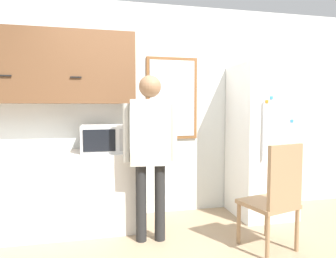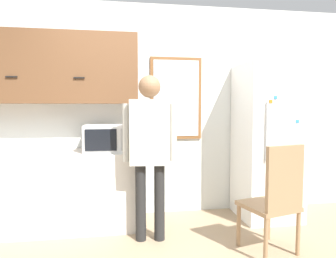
# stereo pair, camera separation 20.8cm
# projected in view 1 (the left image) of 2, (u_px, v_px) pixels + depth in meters

# --- Properties ---
(back_wall) EXTENTS (6.00, 0.06, 2.70)m
(back_wall) POSITION_uv_depth(u_px,v_px,m) (145.00, 110.00, 3.87)
(back_wall) COLOR silver
(back_wall) RESTS_ON ground_plane
(counter) EXTENTS (2.03, 0.65, 0.88)m
(counter) POSITION_uv_depth(u_px,v_px,m) (45.00, 193.00, 3.33)
(counter) COLOR silver
(counter) RESTS_ON ground_plane
(upper_cabinets) EXTENTS (2.03, 0.36, 0.82)m
(upper_cabinets) POSITION_uv_depth(u_px,v_px,m) (44.00, 67.00, 3.38)
(upper_cabinets) COLOR brown
(microwave) EXTENTS (0.48, 0.43, 0.30)m
(microwave) POSITION_uv_depth(u_px,v_px,m) (103.00, 138.00, 3.41)
(microwave) COLOR white
(microwave) RESTS_ON counter
(person) EXTENTS (0.55, 0.26, 1.71)m
(person) POSITION_uv_depth(u_px,v_px,m) (150.00, 141.00, 3.06)
(person) COLOR black
(person) RESTS_ON ground_plane
(refrigerator) EXTENTS (0.70, 0.73, 1.93)m
(refrigerator) POSITION_uv_depth(u_px,v_px,m) (261.00, 141.00, 3.84)
(refrigerator) COLOR white
(refrigerator) RESTS_ON ground_plane
(chair) EXTENTS (0.55, 0.55, 1.05)m
(chair) POSITION_uv_depth(u_px,v_px,m) (276.00, 194.00, 2.85)
(chair) COLOR #997551
(chair) RESTS_ON ground_plane
(window) EXTENTS (0.67, 0.05, 1.06)m
(window) POSITION_uv_depth(u_px,v_px,m) (172.00, 98.00, 3.89)
(window) COLOR brown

